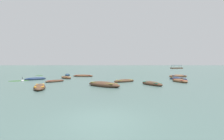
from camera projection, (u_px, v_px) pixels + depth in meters
name	position (u px, v px, depth m)	size (l,w,h in m)	color
ground_plane	(121.00, 65.00, 1504.13)	(6000.00, 6000.00, 0.00)	#425B56
mountain_1	(22.00, 48.00, 2435.69)	(1822.86, 1822.86, 513.51)	#56665B
mountain_2	(60.00, 50.00, 2335.70)	(1291.74, 1291.74, 423.50)	#4C5B56
mountain_3	(143.00, 50.00, 2495.88)	(1722.66, 1722.66, 452.41)	#56665B
rowboat_0	(67.00, 75.00, 38.20)	(1.88, 3.51, 0.55)	navy
rowboat_1	(152.00, 84.00, 20.04)	(2.72, 3.56, 0.57)	#4C3323
rowboat_2	(40.00, 87.00, 16.99)	(2.77, 4.23, 0.57)	#4C3323
rowboat_3	(35.00, 79.00, 27.09)	(3.14, 3.28, 0.54)	navy
rowboat_4	(178.00, 76.00, 33.24)	(3.92, 1.62, 0.64)	brown
rowboat_5	(66.00, 78.00, 29.64)	(3.16, 3.38, 0.55)	#4C3323
rowboat_6	(55.00, 81.00, 23.62)	(2.47, 2.90, 0.41)	#4C3323
rowboat_7	(83.00, 76.00, 34.33)	(4.36, 1.19, 0.56)	brown
rowboat_8	(104.00, 84.00, 18.78)	(4.57, 3.79, 0.72)	#4C3323
rowboat_9	(180.00, 81.00, 23.55)	(1.93, 3.61, 0.58)	brown
rowboat_10	(178.00, 79.00, 27.20)	(2.78, 3.42, 0.61)	navy
rowboat_11	(124.00, 81.00, 23.63)	(3.52, 2.95, 0.52)	#4C3323
ferry_0	(177.00, 68.00, 107.29)	(8.49, 5.69, 2.54)	brown
mooring_buoy	(22.00, 81.00, 24.17)	(0.40, 0.40, 0.83)	silver
weed_patch_0	(39.00, 76.00, 37.92)	(2.15, 1.40, 0.14)	#2D5628
weed_patch_1	(19.00, 81.00, 25.25)	(2.84, 1.76, 0.14)	#2D5628
weed_patch_2	(35.00, 78.00, 30.04)	(2.15, 1.47, 0.14)	#2D5628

